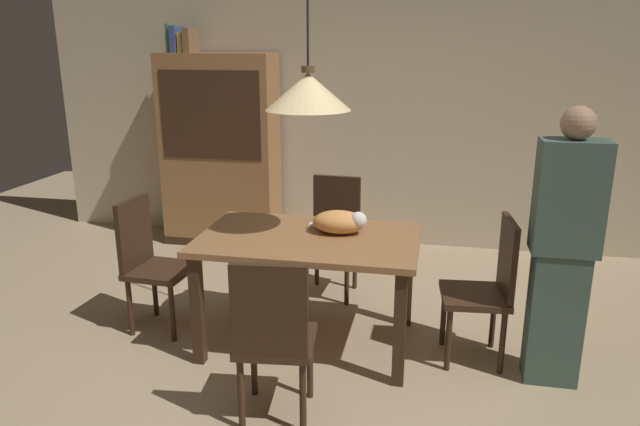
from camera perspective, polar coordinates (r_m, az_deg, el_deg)
ground at (r=3.68m, az=-1.72°, el=-15.63°), size 10.00×10.00×0.00m
back_wall at (r=5.76m, az=4.31°, el=11.30°), size 6.40×0.10×2.90m
dining_table at (r=3.79m, az=-1.07°, el=-3.73°), size 1.40×0.90×0.75m
chair_right_side at (r=3.78m, az=16.03°, el=-6.68°), size 0.44×0.44×0.93m
chair_near_front at (r=3.06m, az=-4.56°, el=-11.67°), size 0.44×0.44×0.93m
chair_far_back at (r=4.64m, az=1.34°, el=-1.70°), size 0.42×0.42×0.93m
chair_left_side at (r=4.22m, az=-16.23°, el=-4.26°), size 0.43×0.43×0.93m
cat_sleeping at (r=3.79m, az=2.02°, el=-0.87°), size 0.39×0.24×0.16m
pendant_lamp at (r=3.57m, az=-1.16°, el=11.76°), size 0.52×0.52×1.30m
hutch_bookcase at (r=5.84m, az=-9.63°, el=5.64°), size 1.12×0.45×1.85m
book_green_slim at (r=5.92m, az=-14.24°, el=16.14°), size 0.03×0.20×0.26m
book_blue_wide at (r=5.90m, az=-13.72°, el=16.08°), size 0.06×0.24×0.24m
book_yellow_short at (r=5.87m, az=-13.10°, el=15.82°), size 0.04×0.20×0.18m
book_brown_thick at (r=5.84m, az=-12.47°, el=16.06°), size 0.06×0.24×0.22m
person_standing at (r=3.58m, az=22.52°, el=-3.36°), size 0.36×0.22×1.62m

